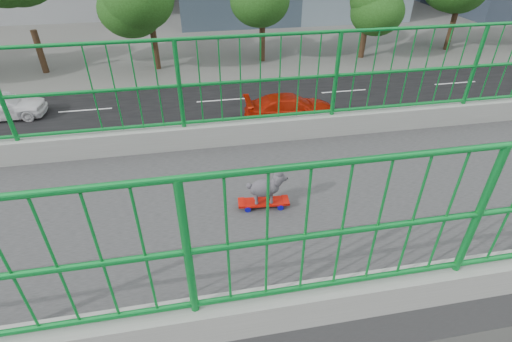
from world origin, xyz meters
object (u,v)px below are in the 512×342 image
Objects in this scene: skateboard at (264,203)px; car_4 at (2,105)px; car_5 at (361,222)px; car_1 at (486,156)px; car_3 at (290,108)px; car_2 at (332,132)px; poodle at (266,186)px.

car_4 is at bearing -144.77° from skateboard.
car_4 is 0.95× the size of car_5.
car_4 reaches higher than car_1.
car_3 is 9.60m from car_5.
car_1 is at bearing -112.72° from car_4.
car_2 reaches higher than car_5.
poodle is at bearing 163.29° from car_3.
car_4 reaches higher than car_3.
car_3 is (-3.20, -1.25, -0.07)m from car_2.
car_1 is at bearing 132.66° from skateboard.
car_2 is at bearing 168.78° from car_5.
skateboard is 0.10× the size of car_2.
poodle is at bearing 154.46° from car_2.
skateboard is 9.89m from car_5.
poodle reaches higher than skateboard.
poodle is 15.22m from car_2.
poodle is 0.09× the size of car_3.
car_1 is (-9.23, 11.95, -6.35)m from skateboard.
poodle is at bearing -149.70° from car_4.
car_2 reaches higher than car_1.
car_4 is at bearing -112.72° from car_1.
car_5 is (12.80, 15.68, 0.01)m from car_4.
car_5 reaches higher than car_4.
car_3 is at bearing -101.52° from car_4.
skateboard is 16.38m from car_1.
car_5 is at bearing -129.23° from car_4.
car_1 is at bearing 113.80° from car_5.
car_4 is at bearing -129.23° from car_5.
skateboard is 0.13× the size of car_1.
skateboard is 0.12× the size of car_5.
car_4 is (-18.83, -11.01, -6.50)m from poodle.
skateboard reaches higher than car_3.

